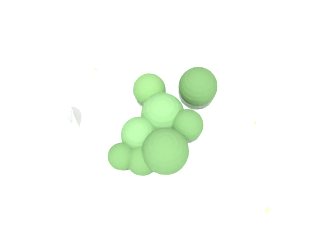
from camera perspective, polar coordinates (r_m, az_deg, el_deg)
ground_plane at (r=0.65m, az=0.00°, el=-2.77°), size 3.00×3.00×0.00m
bowl at (r=0.63m, az=0.00°, el=-2.07°), size 0.19×0.19×0.04m
broccoli_floret_0 at (r=0.59m, az=-0.65°, el=1.39°), size 0.06×0.06×0.06m
broccoli_floret_1 at (r=0.60m, az=3.67°, el=4.78°), size 0.05×0.05×0.06m
broccoli_floret_2 at (r=0.58m, az=2.37°, el=0.04°), size 0.04×0.04×0.06m
broccoli_floret_3 at (r=0.58m, az=-5.65°, el=-3.79°), size 0.03×0.03×0.05m
broccoli_floret_4 at (r=0.56m, az=-0.31°, el=-3.14°), size 0.06×0.06×0.07m
broccoli_floret_5 at (r=0.61m, az=-2.28°, el=4.36°), size 0.04×0.04×0.05m
broccoli_floret_6 at (r=0.58m, az=-3.54°, el=-1.13°), size 0.05×0.05×0.06m
broccoli_floret_7 at (r=0.57m, az=-3.18°, el=-4.19°), size 0.04×0.04×0.05m
pepper_shaker at (r=0.65m, az=-12.85°, el=0.58°), size 0.04×0.04×0.07m
almond_crumb_0 at (r=0.68m, az=10.59°, el=0.46°), size 0.01×0.01×0.01m
almond_crumb_1 at (r=0.71m, az=-8.82°, el=6.92°), size 0.01×0.00×0.01m
almond_crumb_2 at (r=0.64m, az=12.15°, el=-9.93°), size 0.01×0.01×0.01m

